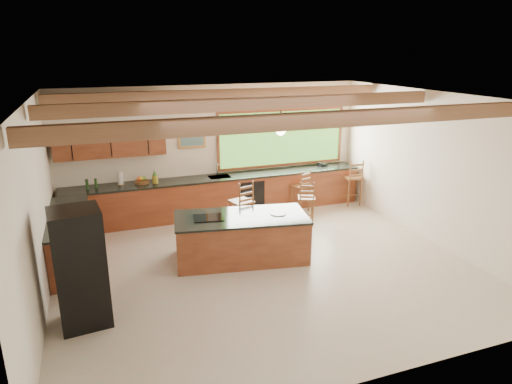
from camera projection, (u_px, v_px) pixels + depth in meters
name	position (u px, v px, depth m)	size (l,w,h in m)	color
ground	(264.00, 265.00, 8.30)	(7.20, 7.20, 0.00)	beige
room_shell	(243.00, 140.00, 8.17)	(7.27, 6.54, 3.02)	silver
counter_run	(189.00, 204.00, 10.15)	(7.12, 3.10, 1.23)	brown
island	(241.00, 237.00, 8.46)	(2.58, 1.54, 0.86)	brown
refrigerator	(80.00, 268.00, 6.33)	(0.73, 0.71, 1.71)	black
bar_stool_a	(242.00, 203.00, 9.50)	(0.52, 0.52, 1.17)	brown
bar_stool_b	(307.00, 199.00, 10.03)	(0.48, 0.48, 1.03)	brown
bar_stool_c	(301.00, 187.00, 10.87)	(0.49, 0.49, 1.05)	brown
bar_stool_d	(354.00, 178.00, 11.31)	(0.45, 0.45, 1.18)	brown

